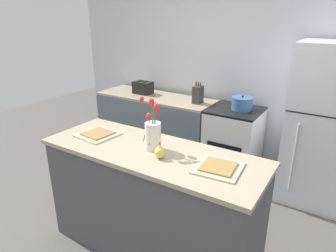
{
  "coord_description": "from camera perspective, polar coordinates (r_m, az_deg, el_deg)",
  "views": [
    {
      "loc": [
        1.24,
        -1.71,
        1.94
      ],
      "look_at": [
        0.0,
        0.25,
        1.08
      ],
      "focal_mm": 32.0,
      "sensor_mm": 36.0,
      "label": 1
    }
  ],
  "objects": [
    {
      "name": "flower_vase",
      "position": [
        2.3,
        -2.89,
        -1.27
      ],
      "size": [
        0.15,
        0.15,
        0.42
      ],
      "color": "silver",
      "rests_on": "kitchen_island"
    },
    {
      "name": "back_wall",
      "position": [
        3.96,
        13.98,
        11.28
      ],
      "size": [
        5.2,
        0.08,
        2.7
      ],
      "color": "silver",
      "rests_on": "ground_plane"
    },
    {
      "name": "stove_range",
      "position": [
        3.81,
        12.25,
        -3.22
      ],
      "size": [
        0.6,
        0.61,
        0.88
      ],
      "color": "silver",
      "rests_on": "ground_plane"
    },
    {
      "name": "kitchen_island",
      "position": [
        2.57,
        -3.08,
        -14.24
      ],
      "size": [
        1.8,
        0.66,
        0.96
      ],
      "color": "#4C4C51",
      "rests_on": "ground_plane"
    },
    {
      "name": "back_counter",
      "position": [
        4.3,
        -2.29,
        0.06
      ],
      "size": [
        1.68,
        0.6,
        0.88
      ],
      "color": "slate",
      "rests_on": "ground_plane"
    },
    {
      "name": "knife_block",
      "position": [
        3.81,
        5.71,
        5.99
      ],
      "size": [
        0.1,
        0.14,
        0.27
      ],
      "color": "#3D3833",
      "rests_on": "back_counter"
    },
    {
      "name": "cooking_pot",
      "position": [
        3.64,
        13.93,
        4.21
      ],
      "size": [
        0.25,
        0.25,
        0.17
      ],
      "color": "#386093",
      "rests_on": "stove_range"
    },
    {
      "name": "plate_setting_left",
      "position": [
        2.67,
        -13.2,
        -1.52
      ],
      "size": [
        0.33,
        0.33,
        0.02
      ],
      "color": "beige",
      "rests_on": "kitchen_island"
    },
    {
      "name": "refrigerator",
      "position": [
        3.49,
        27.46,
        -0.11
      ],
      "size": [
        0.68,
        0.67,
        1.71
      ],
      "color": "silver",
      "rests_on": "ground_plane"
    },
    {
      "name": "plate_setting_right",
      "position": [
        2.08,
        9.55,
        -7.8
      ],
      "size": [
        0.33,
        0.33,
        0.02
      ],
      "color": "beige",
      "rests_on": "kitchen_island"
    },
    {
      "name": "pear_figurine",
      "position": [
        2.18,
        -1.55,
        -4.94
      ],
      "size": [
        0.08,
        0.08,
        0.13
      ],
      "color": "#E5CC4C",
      "rests_on": "kitchen_island"
    },
    {
      "name": "ground_plane",
      "position": [
        2.87,
        -2.89,
        -22.12
      ],
      "size": [
        10.0,
        10.0,
        0.0
      ],
      "primitive_type": "plane",
      "color": "#59544F"
    },
    {
      "name": "toaster",
      "position": [
        4.3,
        -4.79,
        7.33
      ],
      "size": [
        0.28,
        0.18,
        0.17
      ],
      "color": "black",
      "rests_on": "back_counter"
    }
  ]
}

